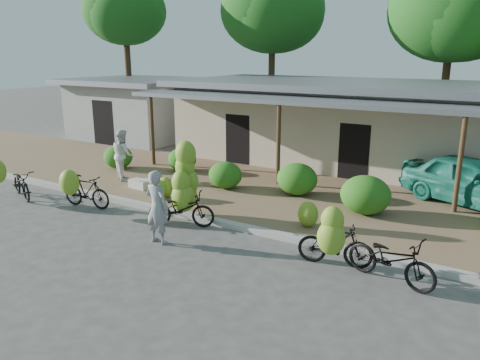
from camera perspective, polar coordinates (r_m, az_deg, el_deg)
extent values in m
plane|color=#494744|center=(11.36, -9.66, -8.16)|extent=(100.00, 100.00, 0.00)
cube|color=olive|center=(15.21, 2.71, -1.63)|extent=(60.00, 6.00, 0.12)
cube|color=#A8A399|center=(12.79, -3.80, -4.90)|extent=(60.00, 0.25, 0.15)
cube|color=beige|center=(20.24, 11.04, 6.67)|extent=(12.00, 6.00, 3.10)
cube|color=slate|center=(20.07, 11.28, 11.40)|extent=(13.00, 7.00, 0.25)
cube|color=black|center=(17.62, 7.56, 4.08)|extent=(1.40, 0.12, 2.20)
cube|color=slate|center=(16.42, 6.26, 9.66)|extent=(13.00, 2.00, 0.15)
cylinder|color=#513E20|center=(18.97, -10.63, 5.74)|extent=(0.14, 0.14, 2.85)
cylinder|color=#513E20|center=(15.83, 4.70, 4.10)|extent=(0.14, 0.14, 2.85)
cylinder|color=#513E20|center=(14.28, 25.18, 1.46)|extent=(0.14, 0.14, 2.85)
cube|color=#9F9F9A|center=(26.17, -12.34, 8.27)|extent=(6.00, 5.00, 2.90)
cube|color=slate|center=(26.03, -12.54, 11.71)|extent=(7.00, 6.00, 0.25)
cube|color=black|center=(24.51, -16.25, 6.73)|extent=(1.40, 0.12, 2.20)
cylinder|color=#513E20|center=(29.18, -13.48, 13.12)|extent=(0.36, 0.36, 7.19)
ellipsoid|color=#1D4912|center=(29.26, -13.88, 19.37)|extent=(4.77, 4.77, 3.82)
ellipsoid|color=#1D4912|center=(29.85, -14.21, 19.84)|extent=(4.06, 4.06, 3.24)
cylinder|color=#513E20|center=(26.87, 3.87, 13.21)|extent=(0.36, 0.36, 7.07)
ellipsoid|color=#1D4912|center=(26.94, 4.00, 19.90)|extent=(5.67, 5.67, 4.54)
ellipsoid|color=#1D4912|center=(27.47, 3.33, 20.45)|extent=(4.82, 4.82, 3.86)
cylinder|color=#513E20|center=(24.55, 23.78, 11.36)|extent=(0.36, 0.36, 6.69)
ellipsoid|color=#1D4912|center=(24.60, 24.55, 18.25)|extent=(5.77, 5.77, 4.62)
ellipsoid|color=#1D4912|center=(24.99, 23.53, 18.98)|extent=(4.91, 4.91, 3.93)
ellipsoid|color=#135012|center=(18.77, -14.64, 2.75)|extent=(1.15, 1.04, 0.90)
ellipsoid|color=#135012|center=(17.91, -7.08, 2.49)|extent=(1.11, 1.00, 0.87)
ellipsoid|color=#135012|center=(15.47, -1.80, 0.61)|extent=(1.14, 1.03, 0.89)
ellipsoid|color=#135012|center=(14.84, 6.97, 0.12)|extent=(1.30, 1.17, 1.02)
ellipsoid|color=#135012|center=(13.43, 15.05, -1.76)|extent=(1.40, 1.26, 1.09)
imported|color=black|center=(16.37, -25.08, -0.41)|extent=(1.85, 1.19, 0.92)
imported|color=black|center=(14.61, -18.21, -1.33)|extent=(1.69, 0.69, 0.99)
ellipsoid|color=#96AE2B|center=(14.04, -20.10, -0.28)|extent=(0.60, 0.51, 0.74)
imported|color=black|center=(12.52, -7.17, -3.50)|extent=(1.91, 1.24, 0.95)
ellipsoid|color=#96AE2B|center=(12.97, -6.70, -1.84)|extent=(0.69, 0.59, 0.87)
ellipsoid|color=#96AE2B|center=(12.83, -6.33, -0.20)|extent=(0.60, 0.51, 0.75)
ellipsoid|color=#96AE2B|center=(12.76, -6.73, 1.55)|extent=(0.56, 0.48, 0.71)
ellipsoid|color=#96AE2B|center=(12.67, -6.65, 3.16)|extent=(0.59, 0.50, 0.74)
ellipsoid|color=#96AE2B|center=(12.62, -6.95, -2.08)|extent=(0.66, 0.56, 0.83)
ellipsoid|color=#96AE2B|center=(12.52, -7.18, -0.32)|extent=(0.54, 0.46, 0.68)
imported|color=black|center=(10.35, 11.52, -7.72)|extent=(1.68, 0.77, 0.97)
ellipsoid|color=#96AE2B|center=(9.60, 11.04, -6.92)|extent=(0.58, 0.49, 0.72)
ellipsoid|color=#96AE2B|center=(9.53, 11.20, -4.86)|extent=(0.47, 0.40, 0.59)
imported|color=black|center=(9.93, 17.95, -9.13)|extent=(2.00, 1.09, 1.00)
ellipsoid|color=#96AE2B|center=(14.68, -9.08, -0.86)|extent=(0.52, 0.44, 0.65)
ellipsoid|color=#96AE2B|center=(14.56, -9.86, -1.13)|extent=(0.49, 0.41, 0.61)
ellipsoid|color=#96AE2B|center=(12.19, 8.30, -4.14)|extent=(0.54, 0.46, 0.67)
cube|color=silver|center=(15.71, -10.53, -0.53)|extent=(0.94, 0.73, 0.30)
cube|color=silver|center=(15.89, -12.10, -0.47)|extent=(0.79, 0.46, 0.28)
imported|color=gray|center=(11.37, -10.06, -3.27)|extent=(0.68, 0.46, 1.82)
imported|color=silver|center=(17.03, -14.07, 3.05)|extent=(1.09, 1.03, 1.78)
imported|color=#1A7861|center=(15.25, 26.64, -0.17)|extent=(4.57, 3.30, 1.44)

